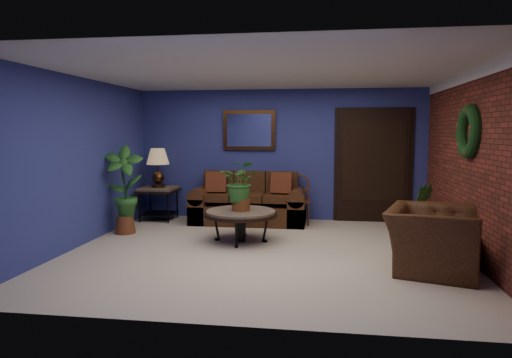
# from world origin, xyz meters

# --- Properties ---
(floor) EXTENTS (5.50, 5.50, 0.00)m
(floor) POSITION_xyz_m (0.00, 0.00, 0.00)
(floor) COLOR beige
(floor) RESTS_ON ground
(wall_back) EXTENTS (5.50, 0.04, 2.50)m
(wall_back) POSITION_xyz_m (0.00, 2.50, 1.25)
(wall_back) COLOR navy
(wall_back) RESTS_ON ground
(wall_left) EXTENTS (0.04, 5.00, 2.50)m
(wall_left) POSITION_xyz_m (-2.75, 0.00, 1.25)
(wall_left) COLOR navy
(wall_left) RESTS_ON ground
(wall_right_brick) EXTENTS (0.04, 5.00, 2.50)m
(wall_right_brick) POSITION_xyz_m (2.75, 0.00, 1.25)
(wall_right_brick) COLOR maroon
(wall_right_brick) RESTS_ON ground
(ceiling) EXTENTS (5.50, 5.00, 0.02)m
(ceiling) POSITION_xyz_m (0.00, 0.00, 2.50)
(ceiling) COLOR silver
(ceiling) RESTS_ON wall_back
(crown_molding) EXTENTS (0.03, 5.00, 0.14)m
(crown_molding) POSITION_xyz_m (2.72, 0.00, 2.43)
(crown_molding) COLOR white
(crown_molding) RESTS_ON wall_right_brick
(wall_mirror) EXTENTS (1.02, 0.06, 0.77)m
(wall_mirror) POSITION_xyz_m (-0.60, 2.46, 1.72)
(wall_mirror) COLOR #482A14
(wall_mirror) RESTS_ON wall_back
(closet_door) EXTENTS (1.44, 0.06, 2.18)m
(closet_door) POSITION_xyz_m (1.75, 2.47, 1.05)
(closet_door) COLOR black
(closet_door) RESTS_ON wall_back
(wreath) EXTENTS (0.16, 0.72, 0.72)m
(wreath) POSITION_xyz_m (2.69, 0.05, 1.70)
(wreath) COLOR black
(wreath) RESTS_ON wall_right_brick
(sofa) EXTENTS (2.10, 0.91, 0.95)m
(sofa) POSITION_xyz_m (-0.54, 2.08, 0.31)
(sofa) COLOR #492A14
(sofa) RESTS_ON ground
(coffee_table) EXTENTS (1.13, 1.13, 0.49)m
(coffee_table) POSITION_xyz_m (-0.43, 0.56, 0.43)
(coffee_table) COLOR #4F4B45
(coffee_table) RESTS_ON ground
(end_table) EXTENTS (0.70, 0.70, 0.63)m
(end_table) POSITION_xyz_m (-2.30, 2.05, 0.49)
(end_table) COLOR #4F4B45
(end_table) RESTS_ON ground
(table_lamp) EXTENTS (0.43, 0.43, 0.72)m
(table_lamp) POSITION_xyz_m (-2.30, 2.05, 1.10)
(table_lamp) COLOR #482A14
(table_lamp) RESTS_ON end_table
(side_chair) EXTENTS (0.40, 0.40, 0.90)m
(side_chair) POSITION_xyz_m (0.40, 2.12, 0.51)
(side_chair) COLOR #572A19
(side_chair) RESTS_ON ground
(armchair) EXTENTS (1.34, 1.44, 0.77)m
(armchair) POSITION_xyz_m (2.15, -0.55, 0.39)
(armchair) COLOR #492A14
(armchair) RESTS_ON ground
(coffee_plant) EXTENTS (0.65, 0.59, 0.77)m
(coffee_plant) POSITION_xyz_m (-0.43, 0.56, 0.91)
(coffee_plant) COLOR brown
(coffee_plant) RESTS_ON coffee_table
(floor_plant) EXTENTS (0.41, 0.33, 0.88)m
(floor_plant) POSITION_xyz_m (2.35, 1.22, 0.46)
(floor_plant) COLOR brown
(floor_plant) RESTS_ON ground
(tall_plant) EXTENTS (0.74, 0.60, 1.47)m
(tall_plant) POSITION_xyz_m (-2.45, 0.85, 0.79)
(tall_plant) COLOR brown
(tall_plant) RESTS_ON ground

